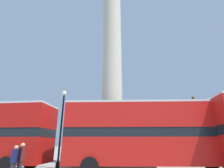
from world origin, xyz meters
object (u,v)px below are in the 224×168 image
(equestrian_statue, at_px, (200,141))
(pedestrian_near_lamp, at_px, (21,158))
(pedestrian_by_plinth, at_px, (14,160))
(street_lamp, at_px, (61,126))
(bus_a, at_px, (154,133))
(monument_column, at_px, (112,74))

(equestrian_statue, xyz_separation_m, pedestrian_near_lamp, (-12.19, -8.93, -0.99))
(pedestrian_by_plinth, bearing_deg, equestrian_statue, -56.51)
(street_lamp, bearing_deg, pedestrian_by_plinth, -97.30)
(pedestrian_near_lamp, xyz_separation_m, pedestrian_by_plinth, (-0.21, -0.21, -0.09))
(bus_a, distance_m, pedestrian_near_lamp, 7.80)
(bus_a, bearing_deg, street_lamp, 163.65)
(monument_column, bearing_deg, equestrian_statue, 19.50)
(bus_a, height_order, street_lamp, street_lamp)
(monument_column, distance_m, pedestrian_near_lamp, 10.15)
(street_lamp, relative_size, pedestrian_by_plinth, 3.61)
(street_lamp, bearing_deg, bus_a, -12.19)
(pedestrian_near_lamp, bearing_deg, pedestrian_by_plinth, 82.19)
(monument_column, xyz_separation_m, equestrian_statue, (8.08, 2.86, -6.03))
(equestrian_statue, bearing_deg, bus_a, -113.26)
(monument_column, height_order, equestrian_statue, monument_column)
(monument_column, distance_m, equestrian_statue, 10.48)
(equestrian_statue, height_order, pedestrian_near_lamp, equestrian_statue)
(bus_a, relative_size, street_lamp, 1.94)
(bus_a, distance_m, pedestrian_by_plinth, 8.08)
(monument_column, relative_size, pedestrian_near_lamp, 15.19)
(monument_column, relative_size, pedestrian_by_plinth, 16.30)
(monument_column, relative_size, street_lamp, 4.51)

